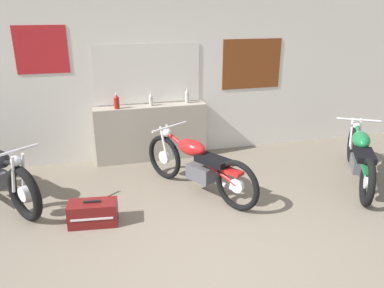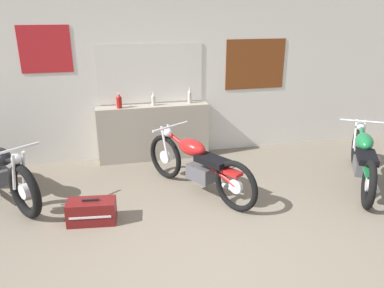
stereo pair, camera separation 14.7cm
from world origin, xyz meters
The scene contains 9 objects.
ground_plane centered at (0.00, 0.00, 0.00)m, with size 24.00×24.00×0.00m, color #706656.
wall_back centered at (0.00, 3.18, 1.40)m, with size 10.00×0.07×2.80m.
sill_counter centered at (-0.15, 3.00, 0.46)m, with size 1.81×0.28×0.92m.
bottle_leftmost centered at (-0.68, 2.95, 1.03)m, with size 0.08×0.08×0.24m.
bottle_left_center centered at (-0.14, 3.01, 1.01)m, with size 0.06×0.06×0.21m.
bottle_center centered at (0.47, 3.04, 1.03)m, with size 0.07×0.07×0.25m.
motorcycle_red centered at (0.27, 1.64, 0.41)m, with size 1.11×1.75×0.85m.
motorcycle_green centered at (2.63, 1.38, 0.39)m, with size 1.13×1.84×0.79m.
hard_case_darkred centered at (-1.14, 1.17, 0.14)m, with size 0.59×0.33×0.31m.
Camera 2 is at (-0.85, -2.87, 2.41)m, focal length 35.00 mm.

